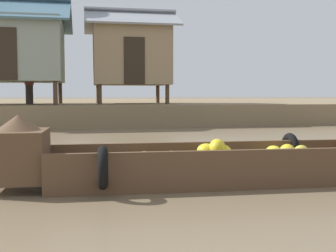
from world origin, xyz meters
name	(u,v)px	position (x,y,z in m)	size (l,w,h in m)	color
ground_plane	(109,148)	(0.00, 10.00, 0.00)	(300.00, 300.00, 0.00)	#726047
riverbank_strip	(95,108)	(0.00, 25.32, 0.41)	(160.00, 20.00, 0.82)	#7F6B4C
banana_boat	(211,159)	(1.18, 5.86, 0.34)	(5.71, 1.63, 0.96)	brown
stilt_house_left	(13,49)	(-3.20, 17.40, 2.92)	(4.38, 3.75, 4.03)	#4C3826
stilt_house_mid_left	(131,54)	(1.35, 18.06, 2.89)	(3.75, 3.19, 3.88)	#4C3826
vendor_person	(29,80)	(-2.64, 17.50, 1.75)	(0.44, 0.44, 1.66)	#332D28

